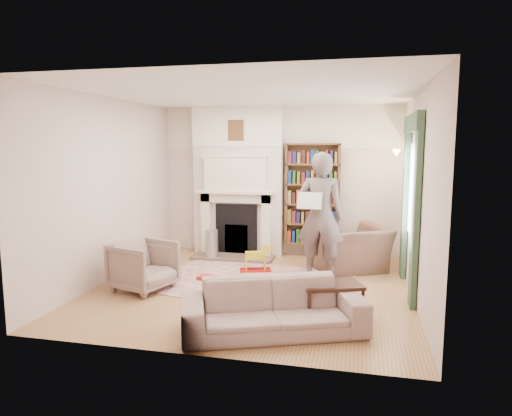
% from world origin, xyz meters
% --- Properties ---
extents(floor, '(4.50, 4.50, 0.00)m').
position_xyz_m(floor, '(0.00, 0.00, 0.00)').
color(floor, '#935F3A').
rests_on(floor, ground).
extents(ceiling, '(4.50, 4.50, 0.00)m').
position_xyz_m(ceiling, '(0.00, 0.00, 2.80)').
color(ceiling, white).
rests_on(ceiling, wall_back).
extents(wall_back, '(4.50, 0.00, 4.50)m').
position_xyz_m(wall_back, '(0.00, 2.25, 1.40)').
color(wall_back, beige).
rests_on(wall_back, floor).
extents(wall_front, '(4.50, 0.00, 4.50)m').
position_xyz_m(wall_front, '(0.00, -2.25, 1.40)').
color(wall_front, beige).
rests_on(wall_front, floor).
extents(wall_left, '(0.00, 4.50, 4.50)m').
position_xyz_m(wall_left, '(-2.25, 0.00, 1.40)').
color(wall_left, beige).
rests_on(wall_left, floor).
extents(wall_right, '(0.00, 4.50, 4.50)m').
position_xyz_m(wall_right, '(2.25, 0.00, 1.40)').
color(wall_right, beige).
rests_on(wall_right, floor).
extents(fireplace, '(1.70, 0.58, 2.80)m').
position_xyz_m(fireplace, '(-0.75, 2.05, 1.39)').
color(fireplace, beige).
rests_on(fireplace, floor).
extents(bookcase, '(1.00, 0.24, 1.85)m').
position_xyz_m(bookcase, '(0.65, 2.12, 1.18)').
color(bookcase, brown).
rests_on(bookcase, floor).
extents(window, '(0.02, 0.90, 1.30)m').
position_xyz_m(window, '(2.23, 0.40, 1.45)').
color(window, silver).
rests_on(window, wall_right).
extents(curtain_left, '(0.07, 0.32, 2.40)m').
position_xyz_m(curtain_left, '(2.20, -0.30, 1.20)').
color(curtain_left, '#304B32').
rests_on(curtain_left, floor).
extents(curtain_right, '(0.07, 0.32, 2.40)m').
position_xyz_m(curtain_right, '(2.20, 1.10, 1.20)').
color(curtain_right, '#304B32').
rests_on(curtain_right, floor).
extents(pelmet, '(0.09, 1.70, 0.24)m').
position_xyz_m(pelmet, '(2.19, 0.40, 2.38)').
color(pelmet, '#304B32').
rests_on(pelmet, wall_right).
extents(wall_sconce, '(0.20, 0.24, 0.24)m').
position_xyz_m(wall_sconce, '(2.03, 1.50, 1.90)').
color(wall_sconce, gold).
rests_on(wall_sconce, wall_right).
extents(rug, '(3.30, 2.82, 0.01)m').
position_xyz_m(rug, '(-0.14, 0.28, 0.01)').
color(rug, beige).
rests_on(rug, floor).
extents(armchair_reading, '(1.48, 1.42, 0.74)m').
position_xyz_m(armchair_reading, '(1.37, 1.28, 0.37)').
color(armchair_reading, '#482D26').
rests_on(armchair_reading, floor).
extents(armchair_left, '(0.97, 0.95, 0.71)m').
position_xyz_m(armchair_left, '(-1.51, -0.43, 0.35)').
color(armchair_left, '#A19A85').
rests_on(armchair_left, floor).
extents(sofa, '(2.16, 1.46, 0.59)m').
position_xyz_m(sofa, '(0.60, -1.53, 0.29)').
color(sofa, '#B9A898').
rests_on(sofa, floor).
extents(man_reading, '(0.76, 0.54, 1.98)m').
position_xyz_m(man_reading, '(0.92, 0.68, 0.99)').
color(man_reading, '#5A4A48').
rests_on(man_reading, floor).
extents(newspaper, '(0.38, 0.14, 0.25)m').
position_xyz_m(newspaper, '(0.77, 0.48, 1.25)').
color(newspaper, silver).
rests_on(newspaper, man_reading).
extents(coffee_table, '(0.82, 0.68, 0.45)m').
position_xyz_m(coffee_table, '(1.20, -0.99, 0.23)').
color(coffee_table, '#331C11').
rests_on(coffee_table, floor).
extents(paraffin_heater, '(0.30, 0.30, 0.55)m').
position_xyz_m(paraffin_heater, '(-1.11, 1.47, 0.28)').
color(paraffin_heater, '#ABAEB3').
rests_on(paraffin_heater, floor).
extents(rocking_horse, '(0.55, 0.35, 0.45)m').
position_xyz_m(rocking_horse, '(-0.14, 0.84, 0.23)').
color(rocking_horse, gold).
rests_on(rocking_horse, rug).
extents(board_game, '(0.52, 0.52, 0.03)m').
position_xyz_m(board_game, '(-0.13, -0.38, 0.03)').
color(board_game, gold).
rests_on(board_game, rug).
extents(game_box_lid, '(0.37, 0.29, 0.06)m').
position_xyz_m(game_box_lid, '(-0.74, 0.21, 0.04)').
color(game_box_lid, red).
rests_on(game_box_lid, rug).
extents(comic_annuals, '(1.16, 0.44, 0.02)m').
position_xyz_m(comic_annuals, '(0.01, -0.45, 0.02)').
color(comic_annuals, red).
rests_on(comic_annuals, rug).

